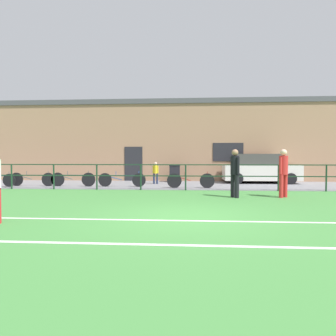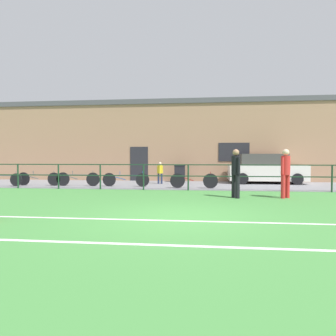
% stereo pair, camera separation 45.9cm
% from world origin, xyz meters
% --- Properties ---
extents(ground, '(60.00, 44.00, 0.04)m').
position_xyz_m(ground, '(0.00, 0.00, -0.02)').
color(ground, '#42843D').
extents(field_line_touchline, '(36.00, 0.11, 0.00)m').
position_xyz_m(field_line_touchline, '(0.00, -0.46, 0.00)').
color(field_line_touchline, white).
rests_on(field_line_touchline, ground).
extents(field_line_hash, '(36.00, 0.11, 0.00)m').
position_xyz_m(field_line_hash, '(0.00, -2.42, 0.00)').
color(field_line_hash, white).
rests_on(field_line_hash, ground).
extents(pavement_strip, '(48.00, 5.00, 0.02)m').
position_xyz_m(pavement_strip, '(0.00, 8.50, 0.01)').
color(pavement_strip, slate).
rests_on(pavement_strip, ground).
extents(perimeter_fence, '(36.07, 0.07, 1.15)m').
position_xyz_m(perimeter_fence, '(0.00, 6.00, 0.75)').
color(perimeter_fence, '#193823').
rests_on(perimeter_fence, ground).
extents(clubhouse_facade, '(28.00, 2.56, 5.00)m').
position_xyz_m(clubhouse_facade, '(-0.00, 12.20, 2.51)').
color(clubhouse_facade, '#A37A5B').
rests_on(clubhouse_facade, ground).
extents(player_goalkeeper, '(0.31, 0.44, 1.75)m').
position_xyz_m(player_goalkeeper, '(1.81, 3.72, 0.99)').
color(player_goalkeeper, black).
rests_on(player_goalkeeper, ground).
extents(player_winger, '(0.39, 0.35, 1.75)m').
position_xyz_m(player_winger, '(3.56, 3.86, 0.99)').
color(player_winger, red).
rests_on(player_winger, ground).
extents(spectator_child, '(0.32, 0.21, 1.18)m').
position_xyz_m(spectator_child, '(-1.67, 8.92, 0.69)').
color(spectator_child, '#232D4C').
rests_on(spectator_child, pavement_strip).
extents(parked_car_red, '(4.11, 1.85, 1.62)m').
position_xyz_m(parked_car_red, '(4.08, 9.96, 0.79)').
color(parked_car_red, silver).
rests_on(parked_car_red, pavement_strip).
extents(bicycle_parked_0, '(2.34, 0.04, 0.76)m').
position_xyz_m(bicycle_parked_0, '(-3.13, 7.20, 0.37)').
color(bicycle_parked_0, black).
rests_on(bicycle_parked_0, pavement_strip).
extents(bicycle_parked_1, '(2.35, 0.04, 0.74)m').
position_xyz_m(bicycle_parked_1, '(-9.46, 6.76, 0.35)').
color(bicycle_parked_1, black).
rests_on(bicycle_parked_1, pavement_strip).
extents(bicycle_parked_2, '(2.31, 0.04, 0.76)m').
position_xyz_m(bicycle_parked_2, '(-7.66, 7.20, 0.37)').
color(bicycle_parked_2, black).
rests_on(bicycle_parked_2, pavement_strip).
extents(bicycle_parked_3, '(2.22, 0.04, 0.78)m').
position_xyz_m(bicycle_parked_3, '(0.22, 6.80, 0.38)').
color(bicycle_parked_3, black).
rests_on(bicycle_parked_3, pavement_strip).
extents(bicycle_parked_4, '(2.24, 0.04, 0.77)m').
position_xyz_m(bicycle_parked_4, '(-5.58, 7.20, 0.37)').
color(bicycle_parked_4, black).
rests_on(bicycle_parked_4, pavement_strip).
extents(trash_bin_0, '(0.62, 0.53, 1.00)m').
position_xyz_m(trash_bin_0, '(-0.69, 10.25, 0.53)').
color(trash_bin_0, black).
rests_on(trash_bin_0, pavement_strip).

